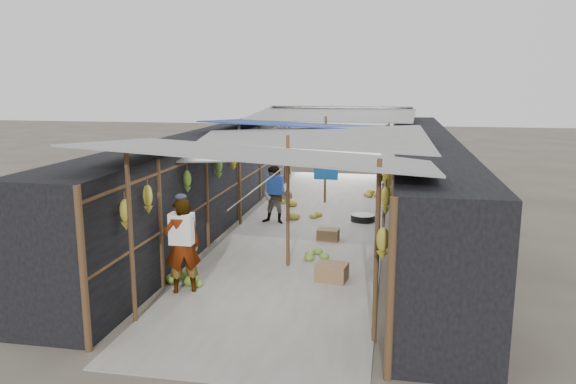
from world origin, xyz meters
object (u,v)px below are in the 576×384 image
Objects in this scene: crate_near at (332,273)px; vendor_elderly at (182,246)px; shopper_blue at (275,195)px; vendor_seated at (383,187)px; black_basin at (363,218)px.

crate_near is 2.75m from vendor_elderly.
shopper_blue is 1.91× the size of vendor_seated.
vendor_elderly is at bearing -18.44° from vendor_seated.
crate_near is 0.33× the size of vendor_elderly.
shopper_blue is 4.43m from vendor_seated.
vendor_elderly reaches higher than vendor_seated.
vendor_seated is at bearing -136.66° from vendor_elderly.
vendor_seated reaches higher than crate_near.
vendor_elderly is 2.15× the size of vendor_seated.
vendor_elderly reaches higher than black_basin.
black_basin is 0.42× the size of shopper_blue.
shopper_blue reaches higher than vendor_seated.
vendor_elderly is at bearing -116.24° from black_basin.
black_basin is 2.97m from vendor_seated.
vendor_elderly is (-2.77, -5.62, 0.75)m from black_basin.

